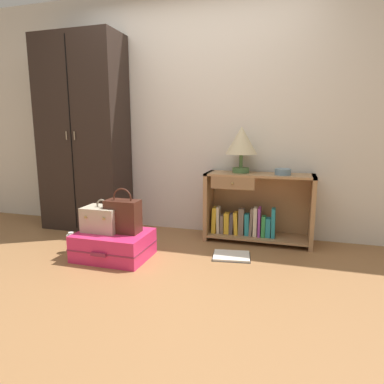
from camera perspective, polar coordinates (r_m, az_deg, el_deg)
name	(u,v)px	position (r m, az deg, el deg)	size (l,w,h in m)	color
ground_plane	(143,285)	(2.61, -8.39, -15.34)	(9.00, 9.00, 0.00)	olive
back_wall	(198,114)	(3.76, 1.04, 13.09)	(6.40, 0.10, 2.60)	silver
wardrobe	(84,135)	(4.03, -17.99, 9.18)	(0.96, 0.47, 2.15)	black
bookshelf	(254,209)	(3.49, 10.60, -2.90)	(1.07, 0.36, 0.70)	#A37A51
table_lamp	(241,142)	(3.44, 8.43, 8.44)	(0.32, 0.32, 0.46)	#4C7542
bowl	(283,172)	(3.36, 15.23, 3.34)	(0.15, 0.15, 0.06)	slate
suitcase_large	(114,245)	(3.11, -13.19, -8.76)	(0.64, 0.50, 0.24)	#DB2860
train_case	(102,219)	(3.12, -15.01, -4.41)	(0.33, 0.25, 0.29)	#B7A88E
handbag	(123,216)	(3.02, -11.68, -3.98)	(0.30, 0.16, 0.40)	#472319
bottle	(71,243)	(3.36, -19.85, -8.18)	(0.08, 0.08, 0.19)	white
open_book_on_floor	(231,256)	(3.10, 6.74, -10.78)	(0.37, 0.32, 0.02)	white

